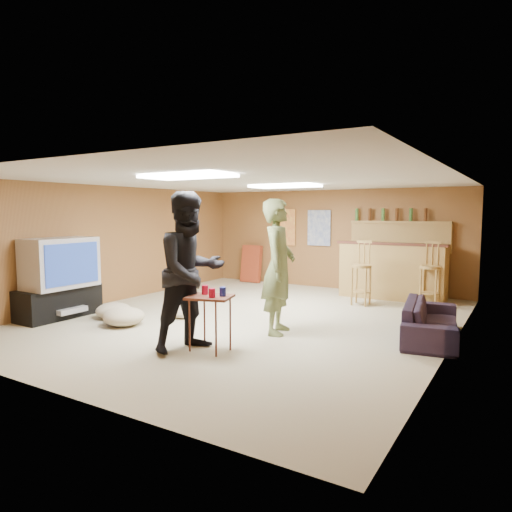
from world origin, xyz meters
The scene contains 32 objects.
ground centered at (0.00, 0.00, 0.00)m, with size 7.00×7.00×0.00m, color tan.
ceiling centered at (0.00, 0.00, 2.20)m, with size 6.00×7.00×0.02m, color silver.
wall_back centered at (0.00, 3.50, 1.10)m, with size 6.00×0.02×2.20m, color brown.
wall_front centered at (0.00, -3.50, 1.10)m, with size 6.00×0.02×2.20m, color brown.
wall_left centered at (-3.00, 0.00, 1.10)m, with size 0.02×7.00×2.20m, color brown.
wall_right centered at (3.00, 0.00, 1.10)m, with size 0.02×7.00×2.20m, color brown.
tv_stand centered at (-2.72, -1.50, 0.25)m, with size 0.55×1.30×0.50m, color black.
dvd_box centered at (-2.50, -1.50, 0.15)m, with size 0.35×0.50×0.08m, color #B2B2B7.
tv_body centered at (-2.65, -1.50, 0.90)m, with size 0.60×1.10×0.80m, color #B2B2B7.
tv_screen centered at (-2.34, -1.50, 0.90)m, with size 0.02×0.95×0.65m, color navy.
bar_counter centered at (1.50, 2.95, 0.55)m, with size 2.00×0.60×1.10m, color olive.
bar_lip centered at (1.50, 2.70, 1.10)m, with size 2.10×0.12×0.05m, color #462016.
bar_shelf centered at (1.50, 3.40, 1.50)m, with size 2.00×0.18×0.05m, color olive.
bar_backing centered at (1.50, 3.42, 1.20)m, with size 2.00×0.14×0.60m, color olive.
poster_left centered at (-1.20, 3.46, 1.35)m, with size 0.60×0.03×0.85m, color #BF3F26.
poster_right centered at (-0.30, 3.46, 1.35)m, with size 0.55×0.03×0.80m, color #334C99.
folding_chair_stack centered at (-2.00, 3.30, 0.45)m, with size 0.50×0.14×0.90m, color maroon.
ceiling_panel_front centered at (0.00, -1.50, 2.17)m, with size 1.20×0.60×0.04m, color white.
ceiling_panel_back centered at (0.00, 1.20, 2.17)m, with size 1.20×0.60×0.04m, color white.
person_olive centered at (0.79, -0.50, 0.95)m, with size 0.69×0.45×1.90m, color #616E3F.
person_black centered at (0.24, -1.75, 0.98)m, with size 0.95×0.74×1.96m, color black.
sofa centered at (2.70, 0.31, 0.25)m, with size 1.71×0.67×0.50m, color black.
tray_table centered at (0.47, -1.67, 0.34)m, with size 0.53×0.42×0.69m, color #462016.
cup_red_near centered at (0.35, -1.61, 0.75)m, with size 0.08×0.08×0.11m, color #BB0C31.
cup_red_far centered at (0.55, -1.74, 0.74)m, with size 0.08×0.08×0.11m, color #BB0C31.
cup_blue centered at (0.61, -1.60, 0.74)m, with size 0.08×0.08×0.11m, color navy.
bar_stool_left centered at (1.17, 2.01, 0.65)m, with size 0.41×0.41×1.31m, color olive, non-canonical shape.
bar_stool_right centered at (2.28, 2.49, 0.67)m, with size 0.42×0.42×1.33m, color olive, non-canonical shape.
cushion_near_tv centered at (-1.41, -1.33, 0.14)m, with size 0.62×0.62×0.28m, color tan.
cushion_mid centered at (-0.98, -0.48, 0.09)m, with size 0.39×0.39×0.17m, color tan.
cushion_far centered at (-1.92, -1.09, 0.13)m, with size 0.56×0.56×0.25m, color tan.
bottle_row centered at (1.30, 3.38, 1.65)m, with size 1.48×0.08×0.26m, color #3F7233, non-canonical shape.
Camera 1 is at (3.79, -6.10, 1.72)m, focal length 32.00 mm.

